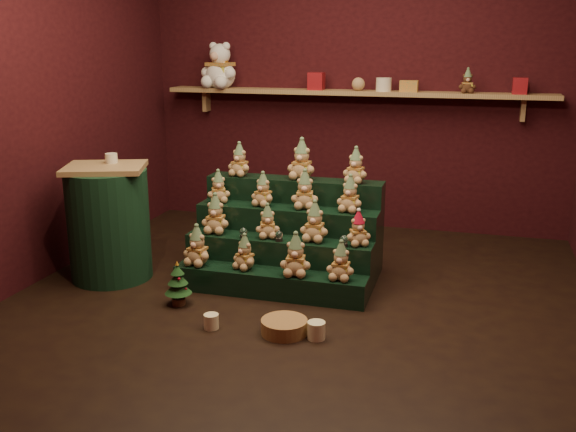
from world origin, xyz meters
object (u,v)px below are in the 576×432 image
(snow_globe_a, at_px, (243,233))
(mug_left, at_px, (211,321))
(mini_christmas_tree, at_px, (178,284))
(brown_bear, at_px, (467,81))
(white_bear, at_px, (220,59))
(snow_globe_c, at_px, (344,241))
(mug_right, at_px, (316,330))
(riser_tier_front, at_px, (270,283))
(wicker_basket, at_px, (284,327))
(side_table, at_px, (109,223))
(snow_globe_b, at_px, (279,236))

(snow_globe_a, distance_m, mug_left, 0.87)
(mini_christmas_tree, bearing_deg, brown_bear, 50.42)
(white_bear, bearing_deg, snow_globe_c, -32.95)
(snow_globe_c, xyz_separation_m, mug_right, (-0.01, -0.75, -0.35))
(mini_christmas_tree, height_order, mug_right, mini_christmas_tree)
(riser_tier_front, relative_size, brown_bear, 6.74)
(riser_tier_front, relative_size, wicker_basket, 4.81)
(snow_globe_c, distance_m, wicker_basket, 0.84)
(wicker_basket, bearing_deg, mug_right, -4.92)
(side_table, bearing_deg, riser_tier_front, -20.71)
(riser_tier_front, height_order, snow_globe_a, snow_globe_a)
(mini_christmas_tree, bearing_deg, snow_globe_c, 25.23)
(side_table, height_order, white_bear, white_bear)
(riser_tier_front, distance_m, snow_globe_b, 0.35)
(snow_globe_b, relative_size, side_table, 0.09)
(mini_christmas_tree, bearing_deg, snow_globe_a, 58.66)
(mug_right, xyz_separation_m, wicker_basket, (-0.21, 0.02, -0.01))
(riser_tier_front, height_order, white_bear, white_bear)
(snow_globe_a, relative_size, mug_right, 0.69)
(snow_globe_a, xyz_separation_m, snow_globe_b, (0.27, -0.00, 0.00))
(snow_globe_a, relative_size, snow_globe_c, 0.93)
(snow_globe_a, bearing_deg, side_table, -172.00)
(snow_globe_c, xyz_separation_m, white_bear, (-1.57, 1.67, 1.19))
(mini_christmas_tree, distance_m, mug_left, 0.48)
(snow_globe_a, relative_size, snow_globe_b, 0.99)
(snow_globe_a, xyz_separation_m, mug_left, (0.06, -0.79, -0.35))
(white_bear, bearing_deg, mug_right, -43.40)
(side_table, relative_size, white_bear, 1.62)
(wicker_basket, height_order, brown_bear, brown_bear)
(riser_tier_front, bearing_deg, brown_bear, 55.95)
(snow_globe_c, relative_size, mini_christmas_tree, 0.26)
(white_bear, bearing_deg, mini_christmas_tree, -62.70)
(snow_globe_c, xyz_separation_m, wicker_basket, (-0.22, -0.73, -0.36))
(side_table, height_order, wicker_basket, side_table)
(wicker_basket, height_order, white_bear, white_bear)
(snow_globe_a, xyz_separation_m, side_table, (-1.03, -0.14, 0.03))
(snow_globe_a, bearing_deg, mini_christmas_tree, -121.34)
(side_table, xyz_separation_m, brown_bear, (2.52, 1.82, 0.99))
(snow_globe_a, bearing_deg, snow_globe_c, -0.00)
(snow_globe_b, distance_m, mug_left, 0.89)
(wicker_basket, bearing_deg, brown_bear, 68.17)
(mug_left, xyz_separation_m, brown_bear, (1.43, 2.46, 1.38))
(snow_globe_a, distance_m, brown_bear, 2.46)
(wicker_basket, relative_size, white_bear, 0.54)
(mini_christmas_tree, distance_m, mug_right, 1.07)
(mug_right, height_order, wicker_basket, mug_right)
(side_table, relative_size, mug_right, 7.92)
(snow_globe_a, bearing_deg, riser_tier_front, -32.40)
(brown_bear, bearing_deg, wicker_basket, -119.67)
(snow_globe_b, bearing_deg, wicker_basket, -70.82)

